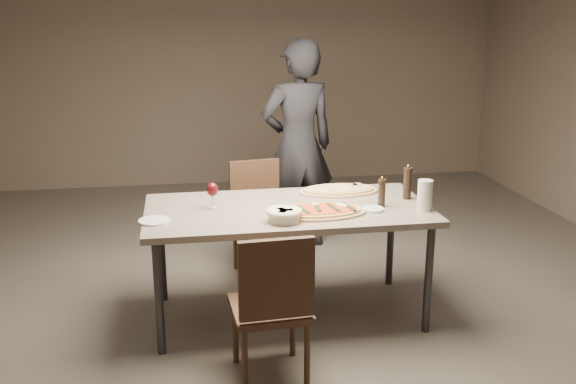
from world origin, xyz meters
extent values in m
plane|color=#5C564F|center=(0.00, 0.00, 0.00)|extent=(7.00, 7.00, 0.00)
plane|color=gray|center=(0.00, 3.50, 1.40)|extent=(6.00, 0.00, 6.00)
cube|color=gray|center=(0.00, 0.00, 0.73)|extent=(1.80, 0.90, 0.04)
cylinder|color=#333335|center=(-0.82, -0.37, 0.35)|extent=(0.05, 0.05, 0.71)
cylinder|color=#333335|center=(0.82, -0.37, 0.35)|extent=(0.05, 0.05, 0.71)
cylinder|color=#333335|center=(-0.82, 0.37, 0.35)|extent=(0.05, 0.05, 0.71)
cylinder|color=#333335|center=(0.82, 0.37, 0.35)|extent=(0.05, 0.05, 0.71)
ellipsoid|color=white|center=(0.16, -0.08, 0.79)|extent=(0.05, 0.05, 0.01)
ellipsoid|color=white|center=(0.31, -0.11, 0.79)|extent=(0.05, 0.05, 0.01)
ellipsoid|color=white|center=(-0.02, -0.15, 0.79)|extent=(0.05, 0.05, 0.01)
ellipsoid|color=white|center=(0.33, -0.14, 0.79)|extent=(0.05, 0.05, 0.01)
cube|color=#253516|center=(-0.04, -0.16, 0.79)|extent=(0.06, 0.17, 0.01)
cube|color=#253516|center=(0.06, -0.18, 0.79)|extent=(0.06, 0.17, 0.01)
cube|color=#253516|center=(0.16, -0.15, 0.79)|extent=(0.03, 0.17, 0.01)
cube|color=#253516|center=(0.26, -0.16, 0.79)|extent=(0.05, 0.17, 0.01)
cube|color=#253516|center=(0.35, -0.17, 0.79)|extent=(0.06, 0.17, 0.01)
cylinder|color=#D58888|center=(0.55, 0.34, 0.79)|extent=(0.06, 0.06, 0.00)
cylinder|color=#D58888|center=(0.33, 0.23, 0.79)|extent=(0.06, 0.06, 0.00)
cylinder|color=#D58888|center=(0.53, 0.30, 0.79)|extent=(0.06, 0.06, 0.00)
cylinder|color=#D58888|center=(0.52, 0.34, 0.79)|extent=(0.06, 0.06, 0.00)
cylinder|color=beige|center=(-0.07, -0.28, 0.79)|extent=(0.18, 0.18, 0.07)
torus|color=beige|center=(-0.07, -0.28, 0.81)|extent=(0.22, 0.22, 0.03)
cube|color=#AC7946|center=(-0.04, -0.28, 0.80)|extent=(0.06, 0.05, 0.04)
cube|color=#AC7946|center=(-0.08, -0.26, 0.80)|extent=(0.07, 0.07, 0.04)
cube|color=#AC7946|center=(-0.08, -0.30, 0.80)|extent=(0.07, 0.07, 0.04)
cylinder|color=white|center=(0.51, -0.16, 0.76)|extent=(0.14, 0.14, 0.02)
cylinder|color=gold|center=(0.51, -0.16, 0.76)|extent=(0.10, 0.10, 0.00)
cylinder|color=black|center=(0.81, 0.06, 0.84)|extent=(0.05, 0.05, 0.19)
cylinder|color=black|center=(0.81, 0.06, 0.95)|extent=(0.06, 0.06, 0.02)
sphere|color=gold|center=(0.81, 0.06, 0.97)|extent=(0.02, 0.02, 0.02)
cylinder|color=black|center=(0.59, -0.09, 0.83)|extent=(0.05, 0.05, 0.16)
cylinder|color=black|center=(0.59, -0.09, 0.92)|extent=(0.05, 0.05, 0.02)
sphere|color=gold|center=(0.59, -0.09, 0.94)|extent=(0.02, 0.02, 0.02)
cylinder|color=silver|center=(0.83, -0.21, 0.85)|extent=(0.09, 0.09, 0.19)
cylinder|color=silver|center=(-0.47, 0.06, 0.75)|extent=(0.06, 0.06, 0.01)
cylinder|color=silver|center=(-0.47, 0.06, 0.80)|extent=(0.01, 0.01, 0.08)
ellipsoid|color=#440910|center=(-0.47, 0.06, 0.87)|extent=(0.07, 0.07, 0.09)
cylinder|color=white|center=(-0.83, -0.16, 0.76)|extent=(0.19, 0.19, 0.01)
cube|color=#42291B|center=(-0.22, -0.70, 0.40)|extent=(0.43, 0.43, 0.04)
cylinder|color=#42291B|center=(-0.38, -0.88, 0.19)|extent=(0.03, 0.03, 0.38)
cylinder|color=#42291B|center=(-0.04, -0.86, 0.19)|extent=(0.03, 0.03, 0.38)
cylinder|color=#42291B|center=(-0.39, -0.54, 0.19)|extent=(0.03, 0.03, 0.38)
cylinder|color=#42291B|center=(-0.06, -0.52, 0.19)|extent=(0.03, 0.03, 0.38)
cube|color=#42291B|center=(-0.21, -0.89, 0.65)|extent=(0.39, 0.06, 0.43)
cube|color=#42291B|center=(-0.09, 0.70, 0.40)|extent=(0.46, 0.46, 0.04)
cylinder|color=#42291B|center=(0.05, 0.89, 0.19)|extent=(0.03, 0.03, 0.38)
cylinder|color=#42291B|center=(-0.28, 0.84, 0.19)|extent=(0.03, 0.03, 0.38)
cylinder|color=#42291B|center=(0.10, 0.56, 0.19)|extent=(0.03, 0.03, 0.38)
cylinder|color=#42291B|center=(-0.22, 0.51, 0.19)|extent=(0.03, 0.03, 0.38)
cube|color=#42291B|center=(-0.11, 0.88, 0.65)|extent=(0.39, 0.10, 0.42)
imported|color=black|center=(0.30, 1.29, 0.87)|extent=(0.70, 0.53, 1.74)
camera|label=1|loc=(-0.64, -3.84, 1.96)|focal=40.00mm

